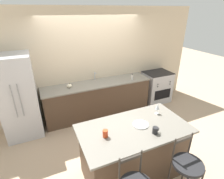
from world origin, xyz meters
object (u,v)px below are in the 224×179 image
oven_range (156,87)px  pumpkin_decoration (70,86)px  wine_glass (158,107)px  tumbler_cup (105,134)px  dinner_plate (141,124)px  bar_stool_far (186,170)px  refrigerator (19,97)px  coffee_mug (155,130)px  soap_bottle (132,77)px

oven_range → pumpkin_decoration: bearing=179.9°
wine_glass → tumbler_cup: wine_glass is taller
dinner_plate → tumbler_cup: tumbler_cup is taller
pumpkin_decoration → dinner_plate: bearing=-70.6°
bar_stool_far → pumpkin_decoration: bearing=109.5°
wine_glass → tumbler_cup: (-1.05, -0.20, -0.08)m
pumpkin_decoration → refrigerator: bearing=-176.5°
coffee_mug → pumpkin_decoration: 2.41m
dinner_plate → coffee_mug: size_ratio=2.21×
dinner_plate → oven_range: bearing=46.8°
wine_glass → pumpkin_decoration: wine_glass is taller
dinner_plate → soap_bottle: (0.92, 1.86, 0.01)m
refrigerator → bar_stool_far: size_ratio=1.65×
oven_range → bar_stool_far: bearing=-120.3°
refrigerator → tumbler_cup: (1.19, -1.98, 0.10)m
bar_stool_far → tumbler_cup: 1.21m
bar_stool_far → soap_bottle: bar_stool_far is taller
bar_stool_far → coffee_mug: (-0.19, 0.50, 0.39)m
dinner_plate → refrigerator: bearing=132.8°
tumbler_cup → soap_bottle: soap_bottle is taller
coffee_mug → dinner_plate: bearing=107.8°
refrigerator → pumpkin_decoration: refrigerator is taller
dinner_plate → coffee_mug: 0.27m
soap_bottle → pumpkin_decoration: bearing=174.4°
wine_glass → soap_bottle: (0.48, 1.69, -0.11)m
wine_glass → coffee_mug: wine_glass is taller
pumpkin_decoration → bar_stool_far: bearing=-70.5°
pumpkin_decoration → oven_range: bearing=-0.1°
soap_bottle → wine_glass: bearing=-105.8°
bar_stool_far → dinner_plate: 0.87m
coffee_mug → pumpkin_decoration: (-0.79, 2.27, -0.06)m
refrigerator → dinner_plate: (1.80, -1.95, 0.05)m
tumbler_cup → pumpkin_decoration: bearing=92.6°
wine_glass → oven_range: bearing=51.9°
oven_range → dinner_plate: bearing=-133.2°
dinner_plate → soap_bottle: size_ratio=1.54×
wine_glass → pumpkin_decoration: (-1.14, 1.85, -0.14)m
refrigerator → bar_stool_far: 3.42m
refrigerator → wine_glass: refrigerator is taller
coffee_mug → tumbler_cup: bearing=162.3°
dinner_plate → pumpkin_decoration: bearing=109.4°
refrigerator → pumpkin_decoration: bearing=3.5°
refrigerator → bar_stool_far: refrigerator is taller
wine_glass → coffee_mug: (-0.35, -0.42, -0.08)m
bar_stool_far → dinner_plate: (-0.27, 0.75, 0.34)m
wine_glass → tumbler_cup: size_ratio=1.67×
pumpkin_decoration → coffee_mug: bearing=-70.8°
coffee_mug → pumpkin_decoration: size_ratio=1.01×
tumbler_cup → refrigerator: bearing=120.9°
oven_range → pumpkin_decoration: (-2.59, 0.00, 0.49)m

